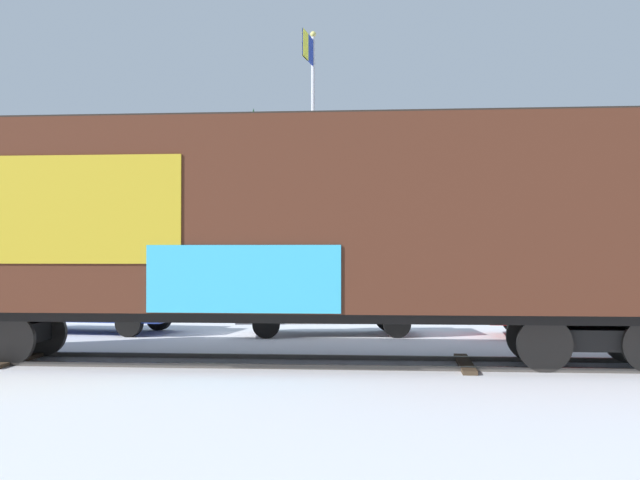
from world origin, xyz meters
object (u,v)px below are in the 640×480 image
(flagpole, at_px, (311,134))
(parked_car_red, at_px, (579,299))
(parked_car_blue, at_px, (82,297))
(parked_car_white, at_px, (328,298))
(freight_car, at_px, (275,221))

(flagpole, relative_size, parked_car_red, 1.93)
(parked_car_blue, relative_size, parked_car_red, 1.12)
(parked_car_white, bearing_deg, freight_car, -97.57)
(flagpole, height_order, parked_car_white, flagpole)
(flagpole, distance_m, parked_car_blue, 8.48)
(parked_car_red, bearing_deg, flagpole, 141.74)
(flagpole, height_order, parked_car_blue, flagpole)
(parked_car_red, bearing_deg, parked_car_white, 176.29)
(flagpole, distance_m, parked_car_red, 9.59)
(parked_car_blue, distance_m, parked_car_white, 6.16)
(freight_car, relative_size, parked_car_white, 3.57)
(parked_car_white, height_order, parked_car_red, parked_car_red)
(parked_car_blue, bearing_deg, parked_car_white, -3.18)
(freight_car, distance_m, flagpole, 10.86)
(parked_car_blue, xyz_separation_m, parked_car_white, (6.16, -0.34, 0.00))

